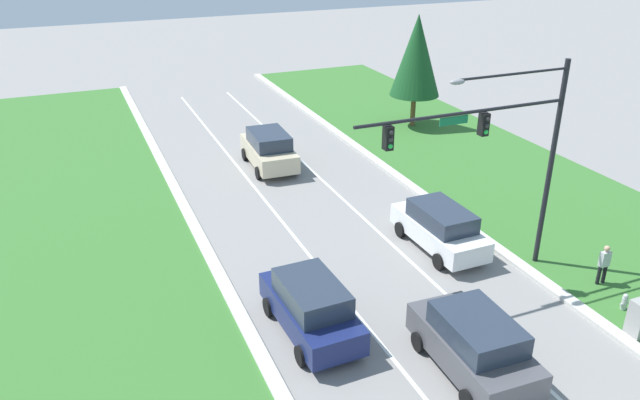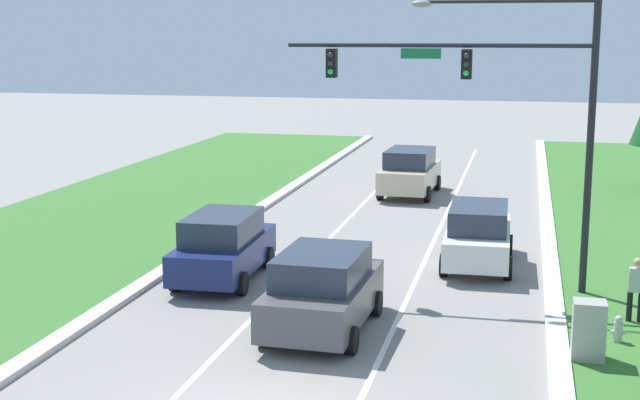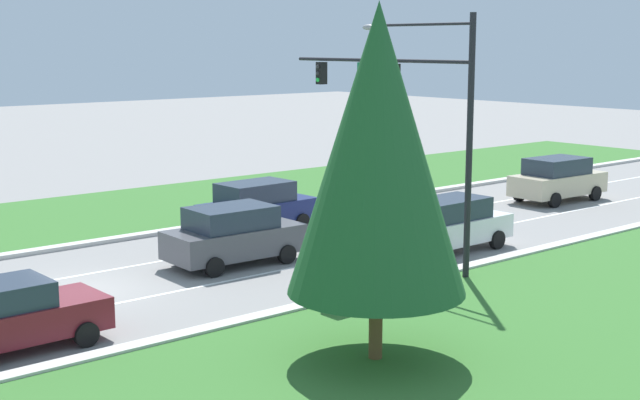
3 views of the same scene
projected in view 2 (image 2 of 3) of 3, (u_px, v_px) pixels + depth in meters
The scene contains 8 objects.
traffic_signal_mast at pixel (501, 93), 23.94m from camera, with size 8.39×0.41×8.22m.
white_suv at pixel (478, 234), 27.35m from camera, with size 2.16×4.86×1.90m.
graphite_suv at pixel (323, 290), 21.35m from camera, with size 2.39×4.65×1.98m.
navy_suv at pixel (223, 246), 25.78m from camera, with size 2.26×4.77×1.97m.
champagne_suv at pixel (410, 171), 39.18m from camera, with size 2.43×4.93×2.05m.
utility_cabinet at pixel (589, 332), 19.34m from camera, with size 0.70×0.60×1.38m.
pedestrian at pixel (636, 288), 21.80m from camera, with size 0.40×0.24×1.69m.
fire_hydrant at pixel (618, 331), 20.49m from camera, with size 0.34×0.20×0.70m.
Camera 2 is at (4.75, -14.52, 7.12)m, focal length 50.00 mm.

